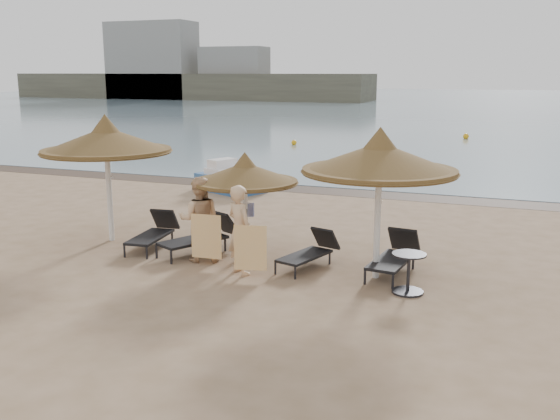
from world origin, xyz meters
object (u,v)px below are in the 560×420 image
(palapa_center, at_px, (245,174))
(lounger_near_left, at_px, (203,235))
(palapa_left, at_px, (106,141))
(pedal_boat, at_px, (230,180))
(lounger_near_right, at_px, (311,251))
(person_left, at_px, (199,213))
(lounger_far_left, at_px, (154,232))
(person_right, at_px, (240,223))
(palapa_right, at_px, (380,159))
(side_table, at_px, (408,274))
(lounger_far_right, at_px, (395,255))

(palapa_center, bearing_deg, lounger_near_left, -174.05)
(palapa_left, distance_m, pedal_boat, 7.61)
(lounger_near_right, xyz_separation_m, person_left, (-2.51, -0.52, 0.78))
(lounger_far_left, xyz_separation_m, person_right, (2.87, -1.15, 0.75))
(lounger_near_left, height_order, lounger_near_right, lounger_near_left)
(palapa_right, relative_size, side_table, 3.99)
(person_left, height_order, person_right, person_left)
(palapa_right, xyz_separation_m, pedal_boat, (-7.15, 7.79, -2.11))
(lounger_far_right, bearing_deg, palapa_left, -173.50)
(palapa_right, distance_m, pedal_boat, 10.78)
(palapa_right, xyz_separation_m, side_table, (0.80, -0.70, -2.16))
(palapa_center, xyz_separation_m, lounger_far_left, (-2.43, -0.13, -1.58))
(lounger_far_left, relative_size, side_table, 2.44)
(lounger_far_left, bearing_deg, palapa_center, -3.72)
(lounger_far_left, height_order, side_table, lounger_far_left)
(lounger_near_left, relative_size, side_table, 2.65)
(palapa_left, distance_m, lounger_near_left, 3.48)
(side_table, distance_m, person_left, 4.92)
(palapa_center, height_order, lounger_near_left, palapa_center)
(lounger_far_left, distance_m, person_right, 3.18)
(lounger_near_right, distance_m, lounger_far_right, 1.86)
(person_right, bearing_deg, person_left, 7.68)
(palapa_center, relative_size, lounger_near_right, 1.35)
(palapa_left, height_order, lounger_near_right, palapa_left)
(palapa_center, xyz_separation_m, person_right, (0.44, -1.28, -0.84))
(lounger_near_left, bearing_deg, lounger_far_right, 27.50)
(palapa_center, relative_size, pedal_boat, 0.88)
(palapa_left, xyz_separation_m, lounger_far_left, (1.37, -0.12, -2.20))
(palapa_left, bearing_deg, lounger_near_left, -2.30)
(palapa_center, height_order, lounger_far_right, palapa_center)
(palapa_left, height_order, person_right, palapa_left)
(person_left, bearing_deg, side_table, 152.69)
(palapa_left, bearing_deg, lounger_near_right, -2.46)
(side_table, height_order, person_right, person_right)
(lounger_near_left, xyz_separation_m, person_right, (1.53, -1.17, 0.72))
(palapa_center, relative_size, side_table, 3.09)
(side_table, bearing_deg, person_left, 174.83)
(lounger_near_left, distance_m, pedal_boat, 7.92)
(lounger_far_right, distance_m, person_left, 4.47)
(side_table, bearing_deg, pedal_boat, 133.10)
(lounger_near_left, distance_m, lounger_near_right, 2.78)
(palapa_left, relative_size, person_right, 1.45)
(side_table, height_order, person_left, person_left)
(lounger_near_left, distance_m, side_table, 5.23)
(lounger_far_right, distance_m, side_table, 1.29)
(palapa_left, xyz_separation_m, person_left, (2.99, -0.76, -1.44))
(pedal_boat, bearing_deg, palapa_right, -23.52)
(lounger_near_left, height_order, lounger_far_right, lounger_near_left)
(palapa_center, height_order, pedal_boat, palapa_center)
(palapa_center, distance_m, lounger_far_right, 3.87)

